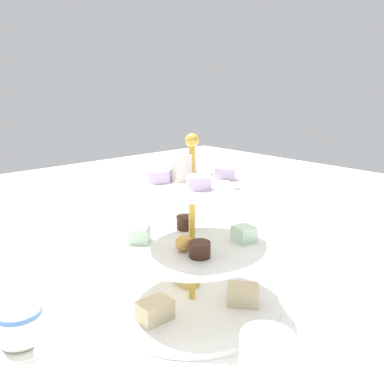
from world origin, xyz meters
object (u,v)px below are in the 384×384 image
object	(u,v)px
water_glass_tall_right	(183,220)
water_glass_mid_back	(266,368)
teacup_with_saucer	(21,327)
butter_knife_left	(349,281)
butter_knife_right	(48,272)
tiered_serving_stand	(192,255)
water_glass_short_left	(68,371)

from	to	relation	value
water_glass_tall_right	water_glass_mid_back	distance (m)	0.45
teacup_with_saucer	butter_knife_left	bearing A→B (deg)	-113.69
butter_knife_right	butter_knife_left	bearing A→B (deg)	107.20
teacup_with_saucer	butter_knife_left	xyz separation A→B (m)	(-0.22, -0.49, -0.02)
water_glass_tall_right	butter_knife_right	distance (m)	0.28
tiered_serving_stand	water_glass_short_left	bearing A→B (deg)	102.33
water_glass_short_left	butter_knife_right	distance (m)	0.33
tiered_serving_stand	water_glass_tall_right	xyz separation A→B (m)	(0.19, -0.15, -0.02)
water_glass_mid_back	water_glass_short_left	bearing A→B (deg)	46.35
water_glass_tall_right	water_glass_mid_back	bearing A→B (deg)	150.44
teacup_with_saucer	tiered_serving_stand	bearing A→B (deg)	-108.73
water_glass_mid_back	teacup_with_saucer	bearing A→B (deg)	29.86
water_glass_tall_right	butter_knife_left	bearing A→B (deg)	-161.38
water_glass_short_left	butter_knife_left	size ratio (longest dim) A/B	0.39
water_glass_tall_right	water_glass_short_left	size ratio (longest dim) A/B	1.78
water_glass_short_left	water_glass_mid_back	xyz separation A→B (m)	(-0.15, -0.16, 0.01)
tiered_serving_stand	teacup_with_saucer	world-z (taller)	tiered_serving_stand
tiered_serving_stand	butter_knife_right	distance (m)	0.30
teacup_with_saucer	water_glass_mid_back	world-z (taller)	water_glass_mid_back
water_glass_tall_right	butter_knife_left	xyz separation A→B (m)	(-0.32, -0.11, -0.06)
water_glass_tall_right	water_glass_mid_back	size ratio (longest dim) A/B	1.48
butter_knife_left	water_glass_mid_back	size ratio (longest dim) A/B	2.12
water_glass_tall_right	teacup_with_saucer	distance (m)	0.40
water_glass_tall_right	butter_knife_right	bearing A→B (deg)	75.03
water_glass_mid_back	water_glass_tall_right	bearing A→B (deg)	-29.56
teacup_with_saucer	butter_knife_right	distance (m)	0.21
butter_knife_right	water_glass_mid_back	world-z (taller)	water_glass_mid_back
water_glass_tall_right	teacup_with_saucer	bearing A→B (deg)	105.73
tiered_serving_stand	water_glass_short_left	distance (m)	0.24
water_glass_short_left	butter_knife_right	xyz separation A→B (m)	(0.31, -0.11, -0.03)
teacup_with_saucer	water_glass_mid_back	size ratio (longest dim) A/B	1.12
tiered_serving_stand	water_glass_mid_back	world-z (taller)	tiered_serving_stand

